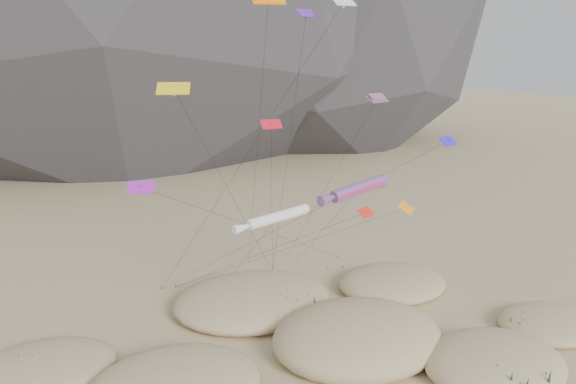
# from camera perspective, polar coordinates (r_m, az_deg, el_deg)

# --- Properties ---
(dunes) EXTENTS (52.32, 39.77, 4.34)m
(dunes) POSITION_cam_1_polar(r_m,az_deg,el_deg) (46.56, 2.21, -16.56)
(dunes) COLOR #CCB789
(dunes) RESTS_ON ground
(dune_grass) EXTENTS (41.97, 29.17, 1.50)m
(dune_grass) POSITION_cam_1_polar(r_m,az_deg,el_deg) (46.59, 4.96, -16.39)
(dune_grass) COLOR black
(dune_grass) RESTS_ON ground
(kite_stakes) EXTENTS (21.78, 3.68, 0.30)m
(kite_stakes) POSITION_cam_1_polar(r_m,az_deg,el_deg) (63.73, -1.91, -8.29)
(kite_stakes) COLOR #3F2D1E
(kite_stakes) RESTS_ON ground
(rainbow_tube_kite) EXTENTS (8.37, 13.83, 13.08)m
(rainbow_tube_kite) POSITION_cam_1_polar(r_m,az_deg,el_deg) (51.78, 6.97, 0.26)
(rainbow_tube_kite) COLOR red
(rainbow_tube_kite) RESTS_ON ground
(white_tube_kite) EXTENTS (7.60, 15.57, 11.50)m
(white_tube_kite) POSITION_cam_1_polar(r_m,az_deg,el_deg) (47.51, -1.40, -2.66)
(white_tube_kite) COLOR silver
(white_tube_kite) RESTS_ON ground
(orange_parafoil) EXTENTS (3.81, 12.19, 29.34)m
(orange_parafoil) POSITION_cam_1_polar(r_m,az_deg,el_deg) (50.88, -2.03, 18.67)
(orange_parafoil) COLOR orange
(orange_parafoil) RESTS_ON ground
(multi_parafoil) EXTENTS (3.94, 14.92, 20.61)m
(multi_parafoil) POSITION_cam_1_polar(r_m,az_deg,el_deg) (54.20, 8.92, 9.15)
(multi_parafoil) COLOR red
(multi_parafoil) RESTS_ON ground
(delta_kites) EXTENTS (29.16, 18.83, 28.83)m
(delta_kites) POSITION_cam_1_polar(r_m,az_deg,el_deg) (48.07, 1.23, 6.07)
(delta_kites) COLOR silver
(delta_kites) RESTS_ON ground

